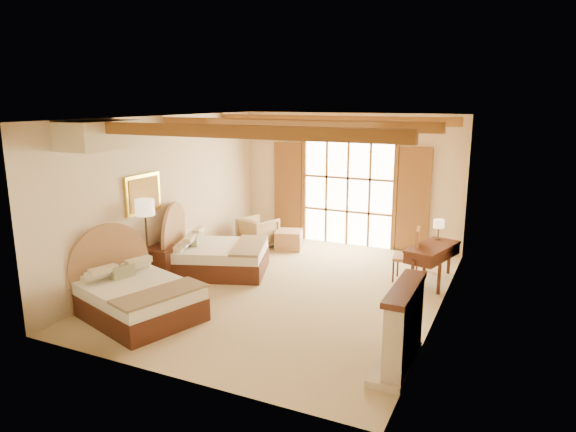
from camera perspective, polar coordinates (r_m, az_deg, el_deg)
The scene contains 19 objects.
floor at distance 9.83m, azimuth 0.00°, elevation -8.10°, with size 7.00×7.00×0.00m, color #CCB98B.
wall_back at distance 12.58m, azimuth 6.77°, elevation 4.01°, with size 5.50×5.50×0.00m, color beige.
wall_left at distance 10.81m, azimuth -13.34°, elevation 2.30°, with size 7.00×7.00×0.00m, color beige.
wall_right at distance 8.61m, azimuth 16.83°, elevation -0.55°, with size 7.00×7.00×0.00m, color beige.
ceiling at distance 9.18m, azimuth 0.00°, elevation 10.89°, with size 7.00×7.00×0.00m, color #BB7D42.
ceiling_beams at distance 9.19m, azimuth 0.00°, elevation 10.15°, with size 5.39×4.60×0.18m, color brown, non-canonical shape.
french_doors at distance 12.59m, azimuth 6.64°, elevation 2.40°, with size 3.95×0.08×2.60m.
fireplace at distance 7.11m, azimuth 12.55°, elevation -12.45°, with size 0.46×1.40×1.16m.
painting at distance 10.18m, azimuth -15.78°, elevation 2.39°, with size 0.06×0.95×0.75m.
canopy_valance at distance 8.92m, azimuth -20.01°, elevation 8.47°, with size 0.70×1.40×0.45m, color beige.
bed_near at distance 8.92m, azimuth -16.96°, elevation -8.30°, with size 2.32×1.95×1.26m.
bed_far at distance 10.80m, azimuth -8.38°, elevation -4.14°, with size 2.39×2.02×1.27m.
nightstand at distance 10.49m, azimuth -14.01°, elevation -5.19°, with size 0.56×0.56×0.67m, color #482214.
floor_lamp at distance 9.95m, azimuth -15.58°, elevation 0.34°, with size 0.36×0.36×1.69m.
armchair at distance 12.49m, azimuth -3.35°, elevation -1.79°, with size 0.77×0.80×0.73m, color #A18556.
ottoman at distance 12.32m, azimuth 0.08°, elevation -2.65°, with size 0.61×0.61×0.44m, color #A87352.
desk at distance 10.47m, azimuth 15.69°, elevation -4.98°, with size 0.92×1.47×0.74m.
desk_chair at distance 10.40m, azimuth 13.05°, elevation -5.29°, with size 0.54×0.54×1.08m.
desk_lamp at distance 10.76m, azimuth 16.42°, elevation -0.91°, with size 0.21×0.21×0.42m.
Camera 1 is at (3.88, -8.32, 3.51)m, focal length 32.00 mm.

